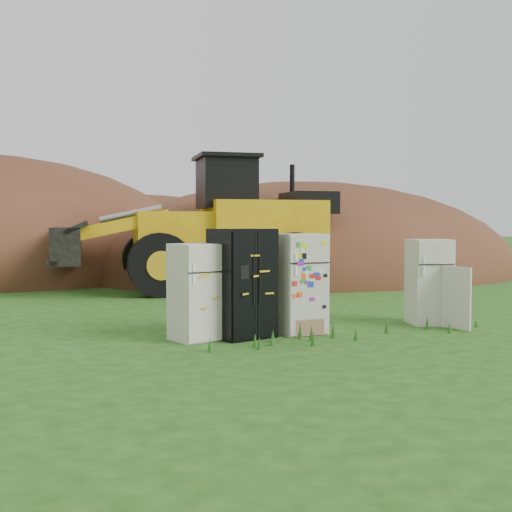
{
  "coord_description": "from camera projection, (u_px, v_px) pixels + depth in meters",
  "views": [
    {
      "loc": [
        -5.27,
        -10.2,
        1.95
      ],
      "look_at": [
        -0.51,
        2.0,
        1.27
      ],
      "focal_mm": 45.0,
      "sensor_mm": 36.0,
      "label": 1
    }
  ],
  "objects": [
    {
      "name": "fridge_sticker",
      "position": [
        300.0,
        284.0,
        11.3
      ],
      "size": [
        0.8,
        0.74,
        1.75
      ],
      "primitive_type": null,
      "rotation": [
        0.0,
        0.0,
        0.03
      ],
      "color": "silver",
      "rests_on": "ground"
    },
    {
      "name": "dirt_mound_back",
      "position": [
        127.0,
        267.0,
        28.37
      ],
      "size": [
        19.78,
        13.19,
        6.4
      ],
      "primitive_type": "ellipsoid",
      "color": "#472716",
      "rests_on": "ground"
    },
    {
      "name": "ground",
      "position": [
        323.0,
        331.0,
        11.5
      ],
      "size": [
        120.0,
        120.0,
        0.0
      ],
      "primitive_type": "plane",
      "color": "#1E4813",
      "rests_on": "ground"
    },
    {
      "name": "fridge_leftmost",
      "position": [
        195.0,
        292.0,
        10.62
      ],
      "size": [
        0.86,
        0.84,
        1.6
      ],
      "primitive_type": null,
      "rotation": [
        0.0,
        0.0,
        0.27
      ],
      "color": "silver",
      "rests_on": "ground"
    },
    {
      "name": "wheel_loader",
      "position": [
        193.0,
        223.0,
        18.22
      ],
      "size": [
        8.32,
        4.13,
        3.87
      ],
      "primitive_type": null,
      "rotation": [
        0.0,
        0.0,
        -0.11
      ],
      "color": "gold",
      "rests_on": "ground"
    },
    {
      "name": "fridge_open_door",
      "position": [
        429.0,
        282.0,
        12.32
      ],
      "size": [
        0.88,
        0.83,
        1.63
      ],
      "primitive_type": null,
      "rotation": [
        0.0,
        0.0,
        -0.23
      ],
      "color": "silver",
      "rests_on": "ground"
    },
    {
      "name": "fridge_black_side",
      "position": [
        242.0,
        283.0,
        10.87
      ],
      "size": [
        1.13,
        0.99,
        1.85
      ],
      "primitive_type": null,
      "rotation": [
        0.0,
        0.0,
        0.27
      ],
      "color": "black",
      "rests_on": "ground"
    },
    {
      "name": "dirt_mound_right",
      "position": [
        306.0,
        274.0,
        24.1
      ],
      "size": [
        16.93,
        12.41,
        6.94
      ],
      "primitive_type": "ellipsoid",
      "color": "#472716",
      "rests_on": "ground"
    }
  ]
}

